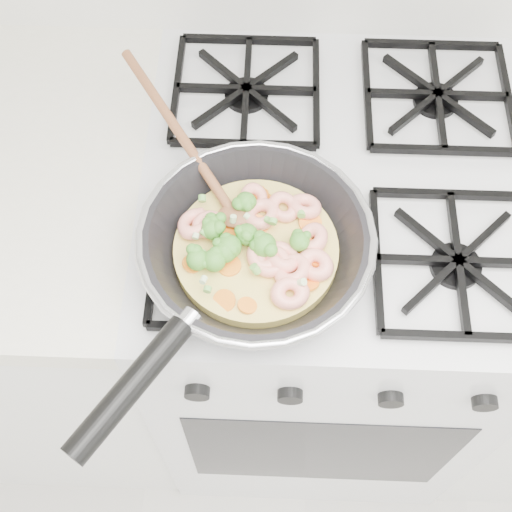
{
  "coord_description": "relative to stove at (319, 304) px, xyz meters",
  "views": [
    {
      "loc": [
        -0.11,
        1.09,
        1.73
      ],
      "look_at": [
        -0.12,
        1.54,
        0.93
      ],
      "focal_mm": 48.06,
      "sensor_mm": 36.0,
      "label": 1
    }
  ],
  "objects": [
    {
      "name": "skillet",
      "position": [
        -0.13,
        -0.16,
        0.5
      ],
      "size": [
        0.36,
        0.58,
        0.1
      ],
      "rotation": [
        0.0,
        0.0,
        0.36
      ],
      "color": "black",
      "rests_on": "stove"
    },
    {
      "name": "stove",
      "position": [
        0.0,
        0.0,
        0.0
      ],
      "size": [
        0.6,
        0.6,
        0.92
      ],
      "color": "silver",
      "rests_on": "ground"
    }
  ]
}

